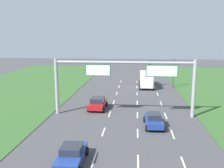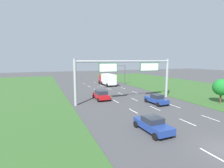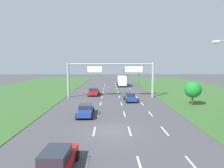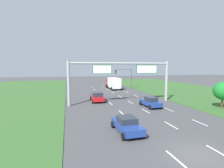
{
  "view_description": "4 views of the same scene",
  "coord_description": "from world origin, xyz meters",
  "px_view_note": "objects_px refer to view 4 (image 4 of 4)",
  "views": [
    {
      "loc": [
        1.43,
        -12.11,
        9.59
      ],
      "look_at": [
        -1.4,
        17.61,
        3.97
      ],
      "focal_mm": 40.0,
      "sensor_mm": 36.0,
      "label": 1
    },
    {
      "loc": [
        -12.89,
        -8.1,
        6.82
      ],
      "look_at": [
        -1.8,
        19.55,
        2.71
      ],
      "focal_mm": 28.0,
      "sensor_mm": 36.0,
      "label": 2
    },
    {
      "loc": [
        -0.24,
        -16.65,
        6.59
      ],
      "look_at": [
        0.27,
        18.59,
        2.6
      ],
      "focal_mm": 28.0,
      "sensor_mm": 36.0,
      "label": 3
    },
    {
      "loc": [
        -8.56,
        -9.54,
        6.07
      ],
      "look_at": [
        -1.69,
        17.28,
        3.3
      ],
      "focal_mm": 28.0,
      "sensor_mm": 36.0,
      "label": 4
    }
  ],
  "objects_px": {
    "traffic_light_mast": "(125,75)",
    "car_far_ahead": "(97,97)",
    "roadside_tree_mid": "(223,91)",
    "car_near_red": "(127,125)",
    "sign_gantry": "(123,74)",
    "box_truck": "(113,83)",
    "car_mid_lane": "(151,102)"
  },
  "relations": [
    {
      "from": "traffic_light_mast",
      "to": "roadside_tree_mid",
      "type": "relative_size",
      "value": 1.44
    },
    {
      "from": "roadside_tree_mid",
      "to": "car_far_ahead",
      "type": "bearing_deg",
      "value": 149.71
    },
    {
      "from": "car_far_ahead",
      "to": "roadside_tree_mid",
      "type": "xyz_separation_m",
      "value": [
        16.55,
        -9.67,
        1.77
      ]
    },
    {
      "from": "car_mid_lane",
      "to": "traffic_light_mast",
      "type": "distance_m",
      "value": 22.31
    },
    {
      "from": "car_far_ahead",
      "to": "roadside_tree_mid",
      "type": "relative_size",
      "value": 1.09
    },
    {
      "from": "car_mid_lane",
      "to": "roadside_tree_mid",
      "type": "xyz_separation_m",
      "value": [
        9.49,
        -3.57,
        1.85
      ]
    },
    {
      "from": "car_far_ahead",
      "to": "traffic_light_mast",
      "type": "height_order",
      "value": "traffic_light_mast"
    },
    {
      "from": "car_mid_lane",
      "to": "sign_gantry",
      "type": "height_order",
      "value": "sign_gantry"
    },
    {
      "from": "car_near_red",
      "to": "car_far_ahead",
      "type": "distance_m",
      "value": 14.88
    },
    {
      "from": "car_near_red",
      "to": "sign_gantry",
      "type": "distance_m",
      "value": 13.68
    },
    {
      "from": "car_mid_lane",
      "to": "car_far_ahead",
      "type": "distance_m",
      "value": 9.33
    },
    {
      "from": "traffic_light_mast",
      "to": "car_far_ahead",
      "type": "bearing_deg",
      "value": -123.15
    },
    {
      "from": "car_near_red",
      "to": "car_mid_lane",
      "type": "relative_size",
      "value": 1.04
    },
    {
      "from": "car_far_ahead",
      "to": "box_truck",
      "type": "bearing_deg",
      "value": 67.63
    },
    {
      "from": "roadside_tree_mid",
      "to": "car_mid_lane",
      "type": "bearing_deg",
      "value": 159.4
    },
    {
      "from": "sign_gantry",
      "to": "roadside_tree_mid",
      "type": "bearing_deg",
      "value": -29.88
    },
    {
      "from": "sign_gantry",
      "to": "traffic_light_mast",
      "type": "relative_size",
      "value": 3.08
    },
    {
      "from": "car_near_red",
      "to": "traffic_light_mast",
      "type": "bearing_deg",
      "value": 70.14
    },
    {
      "from": "car_far_ahead",
      "to": "car_near_red",
      "type": "bearing_deg",
      "value": -87.63
    },
    {
      "from": "traffic_light_mast",
      "to": "roadside_tree_mid",
      "type": "distance_m",
      "value": 26.21
    },
    {
      "from": "car_far_ahead",
      "to": "roadside_tree_mid",
      "type": "bearing_deg",
      "value": -28.85
    },
    {
      "from": "box_truck",
      "to": "roadside_tree_mid",
      "type": "relative_size",
      "value": 2.02
    },
    {
      "from": "car_far_ahead",
      "to": "sign_gantry",
      "type": "height_order",
      "value": "sign_gantry"
    },
    {
      "from": "car_mid_lane",
      "to": "roadside_tree_mid",
      "type": "height_order",
      "value": "roadside_tree_mid"
    },
    {
      "from": "car_far_ahead",
      "to": "roadside_tree_mid",
      "type": "height_order",
      "value": "roadside_tree_mid"
    },
    {
      "from": "car_far_ahead",
      "to": "box_truck",
      "type": "xyz_separation_m",
      "value": [
        7.08,
        16.05,
        0.84
      ]
    },
    {
      "from": "box_truck",
      "to": "sign_gantry",
      "type": "bearing_deg",
      "value": -100.12
    },
    {
      "from": "roadside_tree_mid",
      "to": "car_near_red",
      "type": "bearing_deg",
      "value": -162.27
    },
    {
      "from": "car_mid_lane",
      "to": "box_truck",
      "type": "bearing_deg",
      "value": 87.45
    },
    {
      "from": "box_truck",
      "to": "car_mid_lane",
      "type": "bearing_deg",
      "value": -90.12
    },
    {
      "from": "car_mid_lane",
      "to": "sign_gantry",
      "type": "xyz_separation_m",
      "value": [
        -3.24,
        3.75,
        4.16
      ]
    },
    {
      "from": "car_far_ahead",
      "to": "car_mid_lane",
      "type": "bearing_deg",
      "value": -39.38
    }
  ]
}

